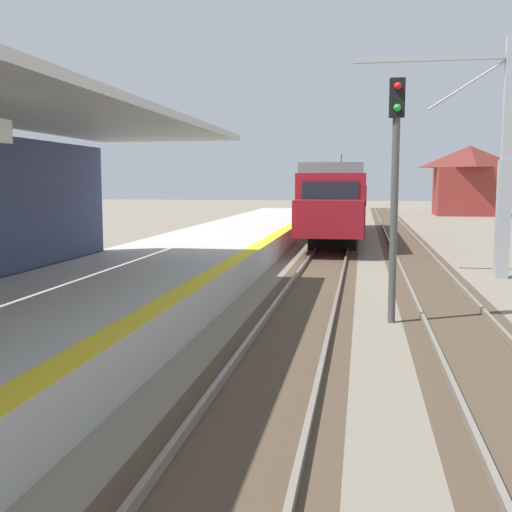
# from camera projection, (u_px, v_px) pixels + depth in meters

# --- Properties ---
(station_platform) EXTENTS (5.00, 80.00, 0.91)m
(station_platform) POSITION_uv_depth(u_px,v_px,m) (69.00, 313.00, 12.34)
(station_platform) COLOR #B7B5AD
(station_platform) RESTS_ON ground
(track_pair_nearest_platform) EXTENTS (2.34, 120.00, 0.16)m
(track_pair_nearest_platform) POSITION_uv_depth(u_px,v_px,m) (307.00, 302.00, 15.56)
(track_pair_nearest_platform) COLOR #4C3D2D
(track_pair_nearest_platform) RESTS_ON ground
(track_pair_middle) EXTENTS (2.34, 120.00, 0.16)m
(track_pair_middle) POSITION_uv_depth(u_px,v_px,m) (447.00, 307.00, 14.98)
(track_pair_middle) COLOR #4C3D2D
(track_pair_middle) RESTS_ON ground
(approaching_train) EXTENTS (2.93, 19.60, 4.76)m
(approaching_train) POSITION_uv_depth(u_px,v_px,m) (338.00, 198.00, 33.86)
(approaching_train) COLOR maroon
(approaching_train) RESTS_ON ground
(rail_signal_post) EXTENTS (0.32, 0.34, 5.20)m
(rail_signal_post) POSITION_uv_depth(u_px,v_px,m) (395.00, 175.00, 13.14)
(rail_signal_post) COLOR #4C4C4C
(rail_signal_post) RESTS_ON ground
(catenary_pylon_far_side) EXTENTS (5.00, 0.40, 7.50)m
(catenary_pylon_far_side) POSITION_uv_depth(u_px,v_px,m) (496.00, 164.00, 19.44)
(catenary_pylon_far_side) COLOR #9EA3A8
(catenary_pylon_far_side) RESTS_ON ground
(distant_trackside_house) EXTENTS (6.60, 5.28, 6.40)m
(distant_trackside_house) POSITION_uv_depth(u_px,v_px,m) (469.00, 179.00, 57.17)
(distant_trackside_house) COLOR maroon
(distant_trackside_house) RESTS_ON ground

